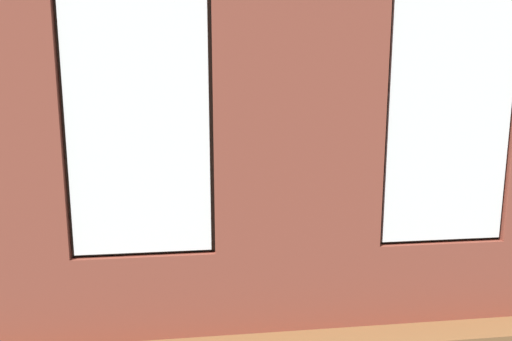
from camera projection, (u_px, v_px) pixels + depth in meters
ground_plane at (256, 232)px, 6.49m from camera, size 6.24×6.23×0.10m
brick_wall_with_windows at (300, 117)px, 3.51m from camera, size 5.64×0.30×3.50m
white_wall_right at (36, 106)px, 5.64m from camera, size 0.10×5.23×3.50m
couch_by_window at (195, 264)px, 4.29m from camera, size 1.78×0.87×0.80m
couch_left at (400, 203)px, 6.63m from camera, size 1.03×2.13×0.80m
coffee_table at (246, 207)px, 6.26m from camera, size 1.55×0.71×0.41m
cup_ceramic at (275, 197)px, 6.42m from camera, size 0.09×0.09×0.11m
candle_jar at (212, 202)px, 6.08m from camera, size 0.08×0.08×0.12m
table_plant_small at (256, 196)px, 6.14m from camera, size 0.15×0.15×0.23m
remote_black at (232, 201)px, 6.31m from camera, size 0.11×0.18×0.02m
remote_silver at (246, 203)px, 6.25m from camera, size 0.10×0.18×0.02m
media_console at (76, 213)px, 6.22m from camera, size 1.05×0.42×0.58m
tv_flatscreen at (72, 163)px, 6.10m from camera, size 1.20×0.20×0.80m
papasan_chair at (180, 178)px, 7.91m from camera, size 1.05×1.05×0.67m
potted_plant_between_couches at (332, 228)px, 4.46m from camera, size 0.78×0.80×1.05m
potted_plant_foreground_right at (121, 169)px, 8.15m from camera, size 1.13×1.09×1.24m
potted_plant_mid_room_small at (303, 188)px, 7.12m from camera, size 0.46×0.46×0.64m
potted_plant_by_left_couch at (343, 173)px, 8.00m from camera, size 0.40×0.40×0.72m
potted_plant_corner_near_left at (360, 151)px, 8.68m from camera, size 1.18×1.13×1.37m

